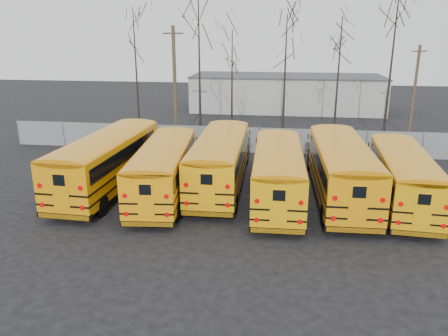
# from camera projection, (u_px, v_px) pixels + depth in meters

# --- Properties ---
(ground) EXTENTS (120.00, 120.00, 0.00)m
(ground) POSITION_uv_depth(u_px,v_px,m) (245.00, 214.00, 22.57)
(ground) COLOR black
(ground) RESTS_ON ground
(fence) EXTENTS (40.00, 0.04, 2.00)m
(fence) POSITION_uv_depth(u_px,v_px,m) (259.00, 140.00, 33.62)
(fence) COLOR gray
(fence) RESTS_ON ground
(distant_building) EXTENTS (22.00, 8.00, 4.00)m
(distant_building) POSITION_uv_depth(u_px,v_px,m) (286.00, 93.00, 51.97)
(distant_building) COLOR #B4B4AF
(distant_building) RESTS_ON ground
(bus_a) EXTENTS (3.30, 12.25, 3.40)m
(bus_a) POSITION_uv_depth(u_px,v_px,m) (109.00, 157.00, 25.57)
(bus_a) COLOR black
(bus_a) RESTS_ON ground
(bus_b) EXTENTS (3.59, 11.33, 3.12)m
(bus_b) POSITION_uv_depth(u_px,v_px,m) (164.00, 165.00, 24.54)
(bus_b) COLOR black
(bus_b) RESTS_ON ground
(bus_c) EXTENTS (2.91, 11.76, 3.28)m
(bus_c) POSITION_uv_depth(u_px,v_px,m) (220.00, 157.00, 25.79)
(bus_c) COLOR black
(bus_c) RESTS_ON ground
(bus_d) EXTENTS (2.85, 11.24, 3.13)m
(bus_d) POSITION_uv_depth(u_px,v_px,m) (278.00, 169.00, 23.83)
(bus_d) COLOR black
(bus_d) RESTS_ON ground
(bus_e) EXTENTS (3.06, 11.99, 3.33)m
(bus_e) POSITION_uv_depth(u_px,v_px,m) (341.00, 165.00, 24.12)
(bus_e) COLOR black
(bus_e) RESTS_ON ground
(bus_f) EXTENTS (3.16, 10.94, 3.03)m
(bus_f) POSITION_uv_depth(u_px,v_px,m) (403.00, 173.00, 23.34)
(bus_f) COLOR black
(bus_f) RESTS_ON ground
(utility_pole_left) EXTENTS (1.69, 0.30, 9.51)m
(utility_pole_left) POSITION_uv_depth(u_px,v_px,m) (175.00, 83.00, 36.79)
(utility_pole_left) COLOR #4A3C2A
(utility_pole_left) RESTS_ON ground
(utility_pole_right) EXTENTS (1.33, 0.68, 7.97)m
(utility_pole_right) POSITION_uv_depth(u_px,v_px,m) (414.00, 91.00, 37.56)
(utility_pole_right) COLOR brown
(utility_pole_right) RESTS_ON ground
(tree_0) EXTENTS (0.26, 0.26, 10.99)m
(tree_0) POSITION_uv_depth(u_px,v_px,m) (136.00, 74.00, 38.16)
(tree_0) COLOR black
(tree_0) RESTS_ON ground
(tree_1) EXTENTS (0.26, 0.26, 11.56)m
(tree_1) POSITION_uv_depth(u_px,v_px,m) (200.00, 74.00, 35.00)
(tree_1) COLOR black
(tree_1) RESTS_ON ground
(tree_2) EXTENTS (0.26, 0.26, 9.16)m
(tree_2) POSITION_uv_depth(u_px,v_px,m) (232.00, 89.00, 35.48)
(tree_2) COLOR black
(tree_2) RESTS_ON ground
(tree_3) EXTENTS (0.26, 0.26, 10.38)m
(tree_3) POSITION_uv_depth(u_px,v_px,m) (285.00, 78.00, 37.25)
(tree_3) COLOR black
(tree_3) RESTS_ON ground
(tree_4) EXTENTS (0.26, 0.26, 10.23)m
(tree_4) POSITION_uv_depth(u_px,v_px,m) (338.00, 80.00, 36.98)
(tree_4) COLOR black
(tree_4) RESTS_ON ground
(tree_5) EXTENTS (0.26, 0.26, 12.41)m
(tree_5) POSITION_uv_depth(u_px,v_px,m) (391.00, 68.00, 34.95)
(tree_5) COLOR black
(tree_5) RESTS_ON ground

